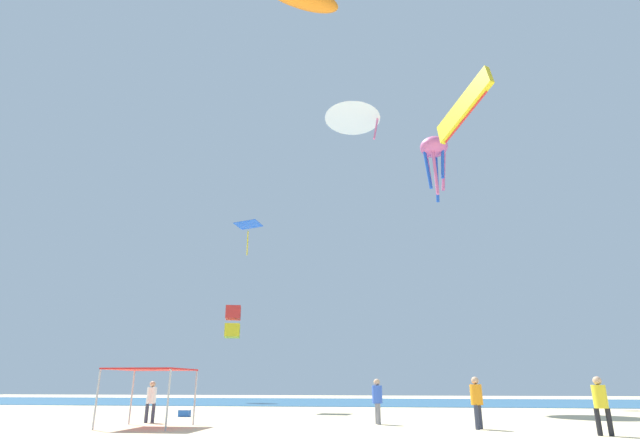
{
  "coord_description": "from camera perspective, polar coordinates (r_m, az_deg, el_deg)",
  "views": [
    {
      "loc": [
        3.82,
        -19.32,
        1.62
      ],
      "look_at": [
        0.28,
        7.77,
        10.63
      ],
      "focal_mm": 27.96,
      "sensor_mm": 36.0,
      "label": 1
    }
  ],
  "objects": [
    {
      "name": "ground",
      "position": [
        19.76,
        -4.05,
        -23.06
      ],
      "size": [
        110.0,
        110.0,
        0.1
      ],
      "primitive_type": "cube",
      "color": "beige"
    },
    {
      "name": "ocean_strip",
      "position": [
        48.74,
        3.15,
        -20.11
      ],
      "size": [
        110.0,
        20.85,
        0.03
      ],
      "primitive_type": "cube",
      "color": "#28608C",
      "rests_on": "ground"
    },
    {
      "name": "canopy_tent",
      "position": [
        21.88,
        -18.75,
        -16.16
      ],
      "size": [
        2.86,
        2.75,
        2.19
      ],
      "color": "#B2B2B7",
      "rests_on": "ground"
    },
    {
      "name": "person_near_tent",
      "position": [
        24.29,
        -18.74,
        -18.79
      ],
      "size": [
        0.46,
        0.41,
        1.72
      ],
      "rotation": [
        0.0,
        0.0,
        3.09
      ],
      "color": "#33384C",
      "rests_on": "ground"
    },
    {
      "name": "person_leftmost",
      "position": [
        20.82,
        17.48,
        -18.91
      ],
      "size": [
        0.44,
        0.46,
        1.87
      ],
      "rotation": [
        0.0,
        0.0,
        1.07
      ],
      "color": "#33384C",
      "rests_on": "ground"
    },
    {
      "name": "person_central",
      "position": [
        19.82,
        29.42,
        -17.59
      ],
      "size": [
        0.49,
        0.44,
        1.85
      ],
      "rotation": [
        0.0,
        0.0,
        6.08
      ],
      "color": "black",
      "rests_on": "ground"
    },
    {
      "name": "person_rightmost",
      "position": [
        22.44,
        6.57,
        -19.57
      ],
      "size": [
        0.43,
        0.47,
        1.81
      ],
      "rotation": [
        0.0,
        0.0,
        4.95
      ],
      "color": "slate",
      "rests_on": "ground"
    },
    {
      "name": "cooler_box",
      "position": [
        28.17,
        -15.25,
        -20.6
      ],
      "size": [
        0.57,
        0.37,
        0.35
      ],
      "color": "blue",
      "rests_on": "ground"
    },
    {
      "name": "kite_diamond_blue",
      "position": [
        37.8,
        -8.21,
        -0.77
      ],
      "size": [
        1.92,
        1.93,
        2.47
      ],
      "rotation": [
        0.0,
        0.0,
        4.61
      ],
      "color": "blue"
    },
    {
      "name": "kite_octopus_pink",
      "position": [
        47.9,
        12.93,
        7.75
      ],
      "size": [
        3.6,
        3.6,
        6.04
      ],
      "rotation": [
        0.0,
        0.0,
        2.44
      ],
      "color": "pink"
    },
    {
      "name": "kite_box_red",
      "position": [
        48.26,
        -9.95,
        -11.45
      ],
      "size": [
        1.66,
        1.71,
        2.94
      ],
      "rotation": [
        0.0,
        0.0,
        0.24
      ],
      "color": "red"
    },
    {
      "name": "kite_parafoil_yellow",
      "position": [
        39.53,
        16.12,
        12.24
      ],
      "size": [
        3.49,
        5.79,
        3.91
      ],
      "rotation": [
        0.0,
        0.0,
        2.13
      ],
      "color": "yellow"
    },
    {
      "name": "kite_delta_white",
      "position": [
        43.55,
        3.76,
        11.87
      ],
      "size": [
        5.64,
        5.7,
        3.89
      ],
      "rotation": [
        0.0,
        0.0,
        2.92
      ],
      "color": "white"
    }
  ]
}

